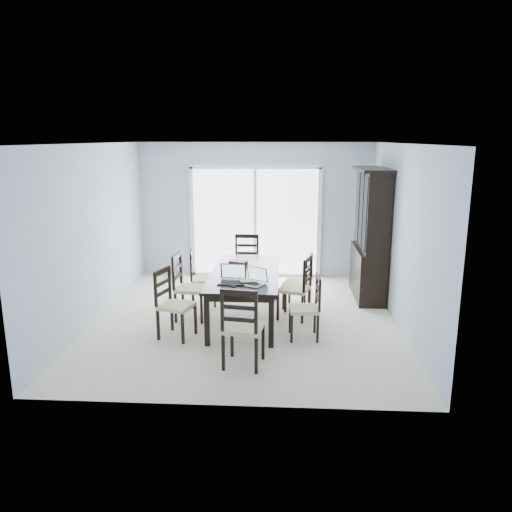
# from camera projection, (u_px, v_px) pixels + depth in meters

# --- Properties ---
(floor) EXTENTS (5.00, 5.00, 0.00)m
(floor) POSITION_uv_depth(u_px,v_px,m) (245.00, 319.00, 7.54)
(floor) COLOR beige
(floor) RESTS_ON ground
(ceiling) EXTENTS (5.00, 5.00, 0.00)m
(ceiling) POSITION_uv_depth(u_px,v_px,m) (244.00, 143.00, 6.94)
(ceiling) COLOR white
(ceiling) RESTS_ON back_wall
(back_wall) EXTENTS (4.50, 0.02, 2.60)m
(back_wall) POSITION_uv_depth(u_px,v_px,m) (255.00, 211.00, 9.67)
(back_wall) COLOR #AAB8CA
(back_wall) RESTS_ON floor
(wall_left) EXTENTS (0.02, 5.00, 2.60)m
(wall_left) POSITION_uv_depth(u_px,v_px,m) (93.00, 233.00, 7.37)
(wall_left) COLOR #AAB8CA
(wall_left) RESTS_ON floor
(wall_right) EXTENTS (0.02, 5.00, 2.60)m
(wall_right) POSITION_uv_depth(u_px,v_px,m) (402.00, 237.00, 7.11)
(wall_right) COLOR #AAB8CA
(wall_right) RESTS_ON floor
(balcony) EXTENTS (4.50, 2.00, 0.10)m
(balcony) POSITION_uv_depth(u_px,v_px,m) (258.00, 265.00, 10.96)
(balcony) COLOR gray
(balcony) RESTS_ON ground
(railing) EXTENTS (4.50, 0.06, 1.10)m
(railing) POSITION_uv_depth(u_px,v_px,m) (260.00, 230.00, 11.79)
(railing) COLOR #99999E
(railing) RESTS_ON balcony
(dining_table) EXTENTS (1.00, 2.20, 0.75)m
(dining_table) POSITION_uv_depth(u_px,v_px,m) (245.00, 277.00, 7.39)
(dining_table) COLOR black
(dining_table) RESTS_ON floor
(china_hutch) EXTENTS (0.50, 1.38, 2.20)m
(china_hutch) POSITION_uv_depth(u_px,v_px,m) (371.00, 236.00, 8.39)
(china_hutch) COLOR black
(china_hutch) RESTS_ON floor
(sliding_door) EXTENTS (2.52, 0.05, 2.18)m
(sliding_door) POSITION_uv_depth(u_px,v_px,m) (255.00, 222.00, 9.70)
(sliding_door) COLOR silver
(sliding_door) RESTS_ON floor
(chair_left_near) EXTENTS (0.53, 0.52, 1.10)m
(chair_left_near) POSITION_uv_depth(u_px,v_px,m) (170.00, 296.00, 6.78)
(chair_left_near) COLOR black
(chair_left_near) RESTS_ON floor
(chair_left_mid) EXTENTS (0.48, 0.47, 1.16)m
(chair_left_mid) POSITION_uv_depth(u_px,v_px,m) (185.00, 279.00, 7.46)
(chair_left_mid) COLOR black
(chair_left_mid) RESTS_ON floor
(chair_left_far) EXTENTS (0.46, 0.45, 1.04)m
(chair_left_far) POSITION_uv_depth(u_px,v_px,m) (198.00, 272.00, 8.10)
(chair_left_far) COLOR black
(chair_left_far) RESTS_ON floor
(chair_right_near) EXTENTS (0.42, 0.41, 1.02)m
(chair_right_near) POSITION_uv_depth(u_px,v_px,m) (311.00, 300.00, 6.73)
(chair_right_near) COLOR black
(chair_right_near) RESTS_ON floor
(chair_right_mid) EXTENTS (0.54, 0.53, 1.12)m
(chair_right_mid) POSITION_uv_depth(u_px,v_px,m) (300.00, 281.00, 7.45)
(chair_right_mid) COLOR black
(chair_right_mid) RESTS_ON floor
(chair_right_far) EXTENTS (0.49, 0.48, 1.03)m
(chair_right_far) POSITION_uv_depth(u_px,v_px,m) (303.00, 276.00, 7.92)
(chair_right_far) COLOR black
(chair_right_far) RESTS_ON floor
(chair_end_near) EXTENTS (0.50, 0.51, 1.17)m
(chair_end_near) POSITION_uv_depth(u_px,v_px,m) (241.00, 319.00, 5.80)
(chair_end_near) COLOR black
(chair_end_near) RESTS_ON floor
(chair_end_far) EXTENTS (0.43, 0.44, 1.15)m
(chair_end_far) POSITION_uv_depth(u_px,v_px,m) (247.00, 257.00, 8.92)
(chair_end_far) COLOR black
(chair_end_far) RESTS_ON floor
(laptop_dark) EXTENTS (0.37, 0.27, 0.25)m
(laptop_dark) POSITION_uv_depth(u_px,v_px,m) (232.00, 279.00, 6.76)
(laptop_dark) COLOR black
(laptop_dark) RESTS_ON dining_table
(laptop_silver) EXTENTS (0.40, 0.37, 0.23)m
(laptop_silver) POSITION_uv_depth(u_px,v_px,m) (251.00, 281.00, 6.70)
(laptop_silver) COLOR #B9B9BB
(laptop_silver) RESTS_ON dining_table
(book_stack) EXTENTS (0.27, 0.22, 0.04)m
(book_stack) POSITION_uv_depth(u_px,v_px,m) (249.00, 281.00, 6.79)
(book_stack) COLOR maroon
(book_stack) RESTS_ON dining_table
(cell_phone) EXTENTS (0.11, 0.10, 0.01)m
(cell_phone) POSITION_uv_depth(u_px,v_px,m) (233.00, 286.00, 6.62)
(cell_phone) COLOR black
(cell_phone) RESTS_ON dining_table
(game_box) EXTENTS (0.30, 0.24, 0.07)m
(game_box) POSITION_uv_depth(u_px,v_px,m) (238.00, 263.00, 7.73)
(game_box) COLOR #480E17
(game_box) RESTS_ON dining_table
(hot_tub) EXTENTS (2.22, 2.07, 0.97)m
(hot_tub) POSITION_uv_depth(u_px,v_px,m) (223.00, 240.00, 11.01)
(hot_tub) COLOR brown
(hot_tub) RESTS_ON balcony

